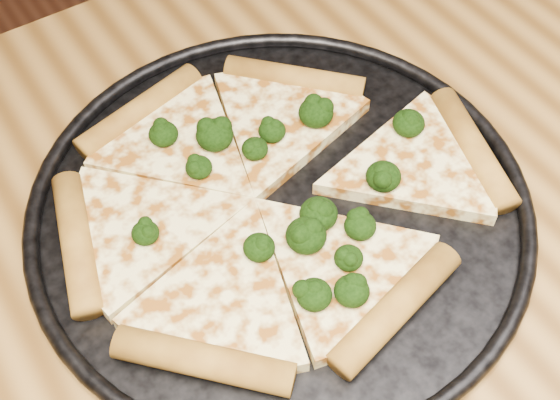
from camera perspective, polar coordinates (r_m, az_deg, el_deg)
pizza_pan at (r=0.57m, az=-0.00°, el=-0.50°), size 0.38×0.38×0.02m
pizza at (r=0.56m, az=-1.16°, el=0.19°), size 0.36×0.31×0.02m
broccoli_florets at (r=0.55m, az=1.30°, el=0.69°), size 0.25×0.22×0.02m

